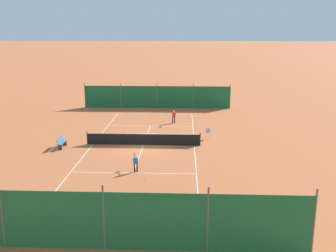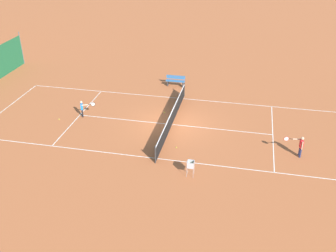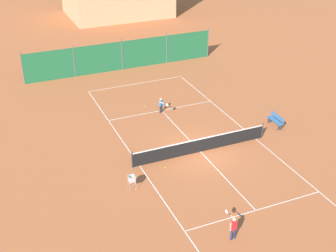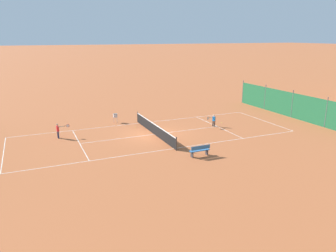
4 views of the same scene
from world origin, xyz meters
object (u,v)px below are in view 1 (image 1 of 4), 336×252
Objects in this scene: tennis_ball_by_net_right at (178,142)px; tennis_ball_near_corner at (145,179)px; tennis_ball_alley_left at (123,147)px; tennis_net at (143,139)px; ball_hopper at (208,131)px; courtside_bench at (62,142)px; player_near_baseline at (136,162)px; player_far_baseline at (174,116)px.

tennis_ball_by_net_right and tennis_ball_near_corner have the same top height.
tennis_ball_by_net_right is 4.60m from tennis_ball_alley_left.
tennis_net is 10.31× the size of ball_hopper.
tennis_ball_near_corner is 0.04× the size of courtside_bench.
courtside_bench is (6.34, 1.01, -0.05)m from tennis_net.
tennis_ball_by_net_right and tennis_ball_alley_left have the same top height.
ball_hopper is at bearing -165.17° from courtside_bench.
ball_hopper reaches higher than courtside_bench.
player_near_baseline is 0.77× the size of courtside_bench.
tennis_ball_alley_left is at bearing -72.32° from player_near_baseline.
ball_hopper reaches higher than tennis_ball_by_net_right.
player_far_baseline is (-2.07, -13.83, 0.07)m from player_near_baseline.
tennis_net is at bearing 74.13° from player_far_baseline.
tennis_net reaches higher than ball_hopper.
player_far_baseline is 6.48m from ball_hopper.
player_near_baseline is at bearing -61.60° from tennis_ball_near_corner.
player_near_baseline reaches higher than tennis_ball_near_corner.
player_near_baseline is 13.98m from player_far_baseline.
tennis_ball_alley_left is 0.04× the size of courtside_bench.
player_far_baseline is 19.33× the size of tennis_ball_alley_left.
tennis_net is 1.81m from tennis_ball_alley_left.
courtside_bench is at bearing -37.96° from player_near_baseline.
tennis_net is 8.07m from player_far_baseline.
ball_hopper is 12.05m from courtside_bench.
player_near_baseline is at bearing 107.68° from tennis_ball_alley_left.
tennis_net is 5.69m from ball_hopper.
courtside_bench is at bearing 9.07° from tennis_net.
tennis_ball_alley_left is (3.74, 8.60, -0.71)m from player_far_baseline.
tennis_net is 139.09× the size of tennis_ball_near_corner.
tennis_net reaches higher than tennis_ball_by_net_right.
courtside_bench reaches higher than tennis_ball_near_corner.
courtside_bench is at bearing 2.00° from tennis_ball_alley_left.
tennis_ball_alley_left is at bearing 23.11° from ball_hopper.
courtside_bench is at bearing 14.83° from ball_hopper.
courtside_bench is (9.10, 1.84, 0.42)m from tennis_ball_by_net_right.
player_far_baseline reaches higher than tennis_net.
tennis_ball_alley_left is 0.07× the size of ball_hopper.
courtside_bench is at bearing 45.73° from player_far_baseline.
tennis_net reaches higher than tennis_ball_near_corner.
tennis_net is 2.92m from tennis_ball_by_net_right.
player_near_baseline is 17.43× the size of tennis_ball_by_net_right.
player_far_baseline is at bearing -98.52° from player_near_baseline.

